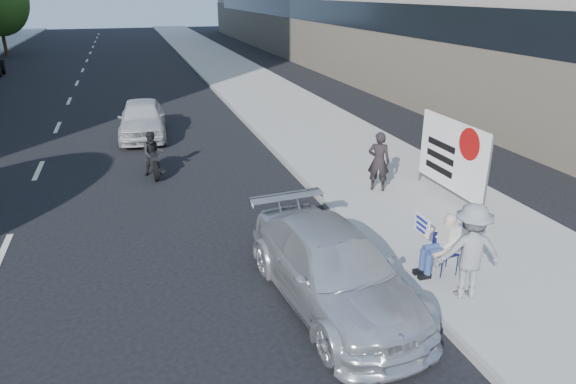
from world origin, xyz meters
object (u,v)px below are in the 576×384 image
object	(u,v)px
jogger	(470,251)
motorcycle	(153,156)
protest_banner	(452,155)
white_sedan_near	(142,119)
pedestrian_woman	(379,161)
seated_protester	(441,241)
parked_sedan	(333,269)

from	to	relation	value
jogger	motorcycle	world-z (taller)	jogger
protest_banner	white_sedan_near	world-z (taller)	protest_banner
jogger	white_sedan_near	bearing A→B (deg)	-53.97
white_sedan_near	motorcycle	world-z (taller)	white_sedan_near
jogger	motorcycle	xyz separation A→B (m)	(-5.14, 9.22, -0.45)
pedestrian_woman	seated_protester	bearing A→B (deg)	111.83
parked_sedan	white_sedan_near	size ratio (longest dim) A/B	1.11
jogger	white_sedan_near	xyz separation A→B (m)	(-5.27, 14.07, -0.33)
parked_sedan	motorcycle	xyz separation A→B (m)	(-2.76, 8.47, -0.07)
pedestrian_woman	motorcycle	bearing A→B (deg)	1.74
seated_protester	pedestrian_woman	size ratio (longest dim) A/B	0.76
seated_protester	parked_sedan	xyz separation A→B (m)	(-2.37, -0.13, -0.16)
jogger	protest_banner	size ratio (longest dim) A/B	0.61
motorcycle	white_sedan_near	bearing A→B (deg)	89.35
motorcycle	parked_sedan	bearing A→B (deg)	-74.16
parked_sedan	white_sedan_near	bearing A→B (deg)	97.04
pedestrian_woman	motorcycle	size ratio (longest dim) A/B	0.84
parked_sedan	pedestrian_woman	bearing A→B (deg)	50.11
motorcycle	jogger	bearing A→B (deg)	-63.07
protest_banner	white_sedan_near	bearing A→B (deg)	128.53
seated_protester	white_sedan_near	bearing A→B (deg)	111.74
jogger	pedestrian_woman	world-z (taller)	jogger
jogger	protest_banner	world-z (taller)	protest_banner
seated_protester	white_sedan_near	size ratio (longest dim) A/B	0.30
pedestrian_woman	motorcycle	world-z (taller)	pedestrian_woman
jogger	protest_banner	distance (m)	5.00
pedestrian_woman	protest_banner	distance (m)	2.00
pedestrian_woman	parked_sedan	bearing A→B (deg)	88.48
protest_banner	motorcycle	world-z (taller)	protest_banner
protest_banner	motorcycle	size ratio (longest dim) A/B	1.50
jogger	motorcycle	size ratio (longest dim) A/B	0.91
seated_protester	jogger	bearing A→B (deg)	-89.28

